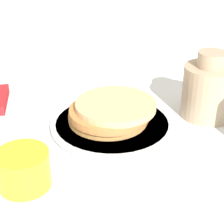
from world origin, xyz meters
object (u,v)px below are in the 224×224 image
(pancake_stack, at_px, (110,112))
(juice_glass, at_px, (24,169))
(cream_jug, at_px, (208,89))
(plate, at_px, (112,124))

(pancake_stack, height_order, juice_glass, juice_glass)
(pancake_stack, bearing_deg, cream_jug, -3.99)
(plate, distance_m, cream_jug, 0.20)
(plate, xyz_separation_m, pancake_stack, (-0.00, 0.00, 0.03))
(pancake_stack, relative_size, cream_jug, 1.24)
(pancake_stack, bearing_deg, juice_glass, -144.77)
(plate, relative_size, juice_glass, 2.93)
(pancake_stack, relative_size, juice_glass, 2.08)
(juice_glass, distance_m, cream_jug, 0.39)
(plate, xyz_separation_m, juice_glass, (-0.18, -0.12, 0.02))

